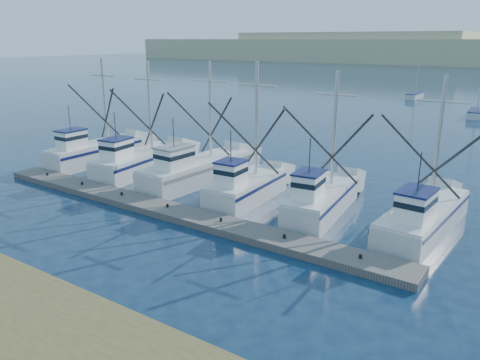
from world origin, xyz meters
name	(u,v)px	position (x,y,z in m)	size (l,w,h in m)	color
ground	(197,281)	(0.00, 0.00, 0.00)	(500.00, 500.00, 0.00)	#0D1E3A
floating_dock	(168,210)	(-6.63, 5.46, 0.20)	(29.66, 1.98, 0.40)	#665F5B
trawler_fleet	(211,176)	(-7.28, 10.73, 0.97)	(29.24, 9.83, 8.76)	silver
sailboat_near	(476,114)	(3.40, 55.43, 0.49)	(2.05, 5.78, 8.10)	silver
sailboat_far	(415,96)	(-8.66, 71.89, 0.50)	(1.72, 5.78, 8.10)	silver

